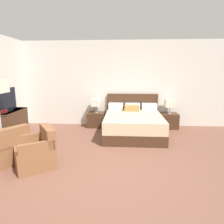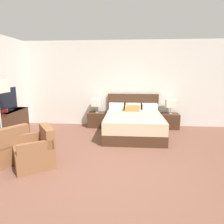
% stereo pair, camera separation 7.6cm
% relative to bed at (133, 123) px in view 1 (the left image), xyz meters
% --- Properties ---
extents(ground_plane, '(9.87, 9.87, 0.00)m').
position_rel_bed_xyz_m(ground_plane, '(-0.57, -2.29, -0.33)').
color(ground_plane, brown).
extents(wall_back, '(7.38, 0.06, 2.80)m').
position_rel_bed_xyz_m(wall_back, '(-0.57, 1.04, 1.08)').
color(wall_back, beige).
rests_on(wall_back, ground).
extents(bed, '(1.68, 2.04, 1.08)m').
position_rel_bed_xyz_m(bed, '(0.00, 0.00, 0.00)').
color(bed, '#422819').
rests_on(bed, ground).
extents(nightstand_left, '(0.55, 0.46, 0.48)m').
position_rel_bed_xyz_m(nightstand_left, '(-1.19, 0.71, -0.08)').
color(nightstand_left, '#422819').
rests_on(nightstand_left, ground).
extents(nightstand_right, '(0.55, 0.46, 0.48)m').
position_rel_bed_xyz_m(nightstand_right, '(1.19, 0.71, -0.08)').
color(nightstand_right, '#422819').
rests_on(nightstand_right, ground).
extents(table_lamp_left, '(0.30, 0.30, 0.46)m').
position_rel_bed_xyz_m(table_lamp_left, '(-1.19, 0.71, 0.49)').
color(table_lamp_left, '#B7B7BC').
rests_on(table_lamp_left, nightstand_left).
extents(table_lamp_right, '(0.30, 0.30, 0.46)m').
position_rel_bed_xyz_m(table_lamp_right, '(1.19, 0.71, 0.49)').
color(table_lamp_right, '#B7B7BC').
rests_on(table_lamp_right, nightstand_right).
extents(dresser, '(0.51, 1.10, 0.77)m').
position_rel_bed_xyz_m(dresser, '(-3.38, -0.58, 0.07)').
color(dresser, '#422819').
rests_on(dresser, ground).
extents(tv, '(0.18, 0.80, 0.61)m').
position_rel_bed_xyz_m(tv, '(-3.38, -0.62, 0.75)').
color(tv, black).
rests_on(tv, dresser).
extents(book_red_cover, '(0.26, 0.23, 0.03)m').
position_rel_bed_xyz_m(book_red_cover, '(-3.39, -0.91, 0.46)').
color(book_red_cover, '#B7282D').
rests_on(book_red_cover, dresser).
extents(book_blue_cover, '(0.21, 0.15, 0.02)m').
position_rel_bed_xyz_m(book_blue_cover, '(-3.37, -0.91, 0.49)').
color(book_blue_cover, '#B7282D').
rests_on(book_blue_cover, book_red_cover).
extents(book_small_top, '(0.26, 0.21, 0.03)m').
position_rel_bed_xyz_m(book_small_top, '(-3.38, -0.91, 0.52)').
color(book_small_top, '#B7282D').
rests_on(book_small_top, book_blue_cover).
extents(armchair_by_window, '(0.94, 0.94, 0.76)m').
position_rel_bed_xyz_m(armchair_by_window, '(-2.62, -2.02, -0.04)').
color(armchair_by_window, brown).
rests_on(armchair_by_window, ground).
extents(armchair_companion, '(0.95, 0.95, 0.76)m').
position_rel_bed_xyz_m(armchair_companion, '(-1.94, -2.16, -0.04)').
color(armchair_companion, brown).
rests_on(armchair_companion, ground).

